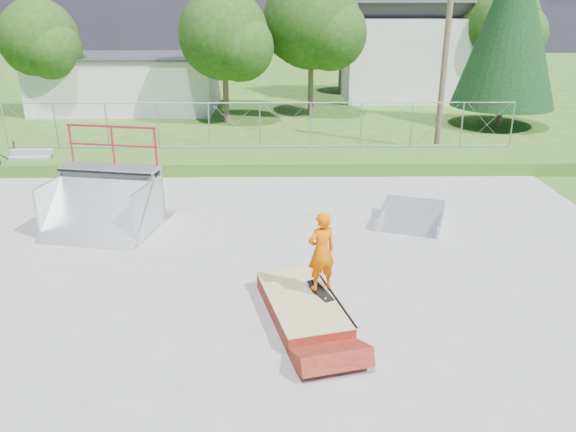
# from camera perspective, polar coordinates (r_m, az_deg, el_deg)

# --- Properties ---
(ground) EXTENTS (120.00, 120.00, 0.00)m
(ground) POSITION_cam_1_polar(r_m,az_deg,el_deg) (12.90, -4.27, -6.63)
(ground) COLOR #2E5A19
(ground) RESTS_ON ground
(concrete_pad) EXTENTS (20.00, 16.00, 0.04)m
(concrete_pad) POSITION_cam_1_polar(r_m,az_deg,el_deg) (12.89, -4.27, -6.55)
(concrete_pad) COLOR gray
(concrete_pad) RESTS_ON ground
(grass_berm) EXTENTS (24.00, 3.00, 0.50)m
(grass_berm) POSITION_cam_1_polar(r_m,az_deg,el_deg) (21.69, -2.91, 5.67)
(grass_berm) COLOR #2E5A19
(grass_berm) RESTS_ON ground
(grind_box) EXTENTS (1.94, 2.95, 0.40)m
(grind_box) POSITION_cam_1_polar(r_m,az_deg,el_deg) (11.48, 1.44, -9.16)
(grind_box) COLOR maroon
(grind_box) RESTS_ON concrete_pad
(quarter_pipe) EXTENTS (3.14, 2.81, 2.75)m
(quarter_pipe) POSITION_cam_1_polar(r_m,az_deg,el_deg) (15.84, -18.83, 2.97)
(quarter_pipe) COLOR #B0B3B9
(quarter_pipe) RESTS_ON concrete_pad
(flat_bank_ramp) EXTENTS (2.22, 2.29, 0.52)m
(flat_bank_ramp) POSITION_cam_1_polar(r_m,az_deg,el_deg) (16.24, 12.39, -0.10)
(flat_bank_ramp) COLOR #B0B3B9
(flat_bank_ramp) RESTS_ON concrete_pad
(skateboard) EXTENTS (0.55, 0.81, 0.13)m
(skateboard) POSITION_cam_1_polar(r_m,az_deg,el_deg) (11.54, 3.31, -7.62)
(skateboard) COLOR black
(skateboard) RESTS_ON grind_box
(skater) EXTENTS (0.70, 0.60, 1.64)m
(skater) POSITION_cam_1_polar(r_m,az_deg,el_deg) (11.18, 3.40, -3.94)
(skater) COLOR #E25C00
(skater) RESTS_ON grind_box
(concrete_stairs) EXTENTS (1.50, 1.60, 0.80)m
(concrete_stairs) POSITION_cam_1_polar(r_m,az_deg,el_deg) (22.84, -24.90, 4.90)
(concrete_stairs) COLOR gray
(concrete_stairs) RESTS_ON ground
(chain_link_fence) EXTENTS (20.00, 0.06, 1.80)m
(chain_link_fence) POSITION_cam_1_polar(r_m,az_deg,el_deg) (22.40, -2.88, 9.18)
(chain_link_fence) COLOR gray
(chain_link_fence) RESTS_ON grass_berm
(utility_building_flat) EXTENTS (10.00, 6.00, 3.00)m
(utility_building_flat) POSITION_cam_1_polar(r_m,az_deg,el_deg) (34.84, -15.85, 12.84)
(utility_building_flat) COLOR beige
(utility_building_flat) RESTS_ON ground
(gable_house) EXTENTS (8.40, 6.08, 8.94)m
(gable_house) POSITION_cam_1_polar(r_m,az_deg,el_deg) (38.36, 12.08, 17.35)
(gable_house) COLOR beige
(gable_house) RESTS_ON ground
(utility_pole) EXTENTS (0.24, 0.24, 8.00)m
(utility_pole) POSITION_cam_1_polar(r_m,az_deg,el_deg) (24.44, 15.70, 15.62)
(utility_pole) COLOR brown
(utility_pole) RESTS_ON ground
(tree_left_near) EXTENTS (4.76, 4.48, 6.65)m
(tree_left_near) POSITION_cam_1_polar(r_m,az_deg,el_deg) (29.41, -6.08, 17.49)
(tree_left_near) COLOR brown
(tree_left_near) RESTS_ON ground
(tree_center) EXTENTS (5.44, 5.12, 7.60)m
(tree_center) POSITION_cam_1_polar(r_m,az_deg,el_deg) (31.31, 2.97, 18.89)
(tree_center) COLOR brown
(tree_center) RESTS_ON ground
(tree_left_far) EXTENTS (4.42, 4.16, 6.18)m
(tree_left_far) POSITION_cam_1_polar(r_m,az_deg,el_deg) (33.75, -23.64, 15.86)
(tree_left_far) COLOR brown
(tree_left_far) RESTS_ON ground
(tree_right_far) EXTENTS (5.10, 4.80, 7.12)m
(tree_right_far) POSITION_cam_1_polar(r_m,az_deg,el_deg) (37.75, 21.09, 17.50)
(tree_right_far) COLOR brown
(tree_right_far) RESTS_ON ground
(tree_back_mid) EXTENTS (4.08, 3.84, 5.70)m
(tree_back_mid) POSITION_cam_1_polar(r_m,az_deg,el_deg) (39.59, 5.85, 17.49)
(tree_back_mid) COLOR brown
(tree_back_mid) RESTS_ON ground
(conifer_tree) EXTENTS (5.04, 5.04, 9.10)m
(conifer_tree) POSITION_cam_1_polar(r_m,az_deg,el_deg) (30.56, 21.78, 17.86)
(conifer_tree) COLOR brown
(conifer_tree) RESTS_ON ground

